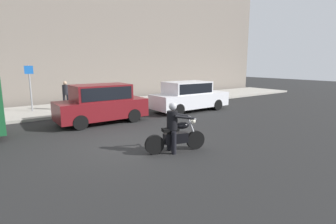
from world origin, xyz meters
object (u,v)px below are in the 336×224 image
motorcycle_with_rider_black_leather (175,132)px  parked_sedan_white (189,96)px  parked_hatchback_maroon (101,103)px  street_sign_post (30,84)px  pedestrian_bystander (66,93)px

motorcycle_with_rider_black_leather → parked_sedan_white: bearing=46.5°
motorcycle_with_rider_black_leather → parked_hatchback_maroon: size_ratio=0.49×
motorcycle_with_rider_black_leather → parked_sedan_white: (5.01, 5.28, 0.23)m
parked_sedan_white → street_sign_post: street_sign_post is taller
parked_sedan_white → street_sign_post: 8.85m
street_sign_post → pedestrian_bystander: street_sign_post is taller
parked_sedan_white → pedestrian_bystander: (-5.93, 3.79, 0.20)m
street_sign_post → pedestrian_bystander: (1.67, -0.67, -0.58)m
motorcycle_with_rider_black_leather → pedestrian_bystander: size_ratio=1.22×
motorcycle_with_rider_black_leather → parked_hatchback_maroon: 5.29m
parked_sedan_white → pedestrian_bystander: pedestrian_bystander is taller
motorcycle_with_rider_black_leather → street_sign_post: bearing=104.9°
motorcycle_with_rider_black_leather → parked_hatchback_maroon: parked_hatchback_maroon is taller
pedestrian_bystander → parked_sedan_white: bearing=-32.6°
parked_hatchback_maroon → street_sign_post: (-2.28, 4.47, 0.73)m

